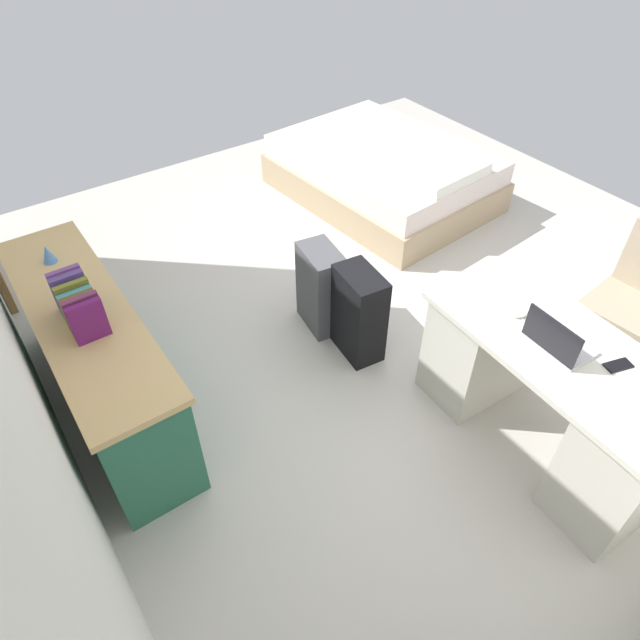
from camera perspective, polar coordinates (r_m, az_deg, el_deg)
The scene contains 12 objects.
ground_plane at distance 4.12m, azimuth 5.05°, elevation 0.91°, with size 5.92×5.92×0.00m, color beige.
desk at distance 3.28m, azimuth 22.16°, elevation -7.04°, with size 1.47×0.74×0.75m.
office_chair at distance 3.98m, azimuth 29.10°, elevation 0.83°, with size 0.52×0.52×0.94m.
credenza at distance 3.47m, azimuth -21.64°, elevation -3.78°, with size 1.80×0.48×0.76m.
bed at distance 5.36m, azimuth 6.52°, elevation 14.63°, with size 2.01×1.55×0.58m.
suitcase_black at distance 3.61m, azimuth 3.96°, elevation 0.63°, with size 0.36×0.22×0.64m, color black.
suitcase_spare_grey at distance 3.82m, azimuth 0.12°, elevation 3.22°, with size 0.36×0.22×0.61m, color #4C4C51.
laptop at distance 2.98m, azimuth 22.99°, elevation -1.93°, with size 0.32×0.24×0.21m.
computer_mouse at distance 3.13m, azimuth 19.80°, elevation 0.69°, with size 0.06×0.10×0.03m, color white.
cell_phone_near_laptop at distance 3.04m, azimuth 28.10°, elevation -4.10°, with size 0.07×0.14×0.01m, color black.
book_row at distance 3.08m, azimuth -23.35°, elevation 1.41°, with size 0.35×0.17×0.24m.
figurine_small at distance 3.63m, azimuth -26.00°, elevation 6.06°, with size 0.08×0.08×0.11m, color #4C7FBF.
Camera 1 is at (-2.31, 2.06, 2.72)m, focal length 31.41 mm.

